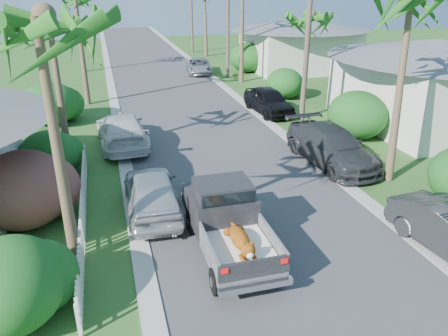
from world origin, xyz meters
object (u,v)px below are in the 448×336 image
object	(u,v)px
parked_car_rd	(199,66)
house_right_near	(431,87)
parked_car_rf	(268,101)
parked_car_ln	(152,192)
palm_r_b	(310,15)
pickup_truck	(225,216)
house_right_far	(298,46)
palm_l_a	(36,18)
palm_l_b	(49,22)
parked_car_rm	(331,147)
utility_pole_d	(191,11)
parked_car_lf	(122,130)
utility_pole_c	(228,22)
utility_pole_b	(307,46)

from	to	relation	value
parked_car_rd	house_right_near	xyz separation A→B (m)	(9.40, -18.43, 1.58)
parked_car_rf	parked_car_ln	bearing A→B (deg)	-131.83
parked_car_rd	palm_r_b	bearing A→B (deg)	-71.12
pickup_truck	house_right_far	size ratio (longest dim) A/B	0.57
pickup_truck	parked_car_rd	distance (m)	28.00
parked_car_rf	palm_l_a	distance (m)	18.68
palm_r_b	house_right_near	bearing A→B (deg)	-25.11
pickup_truck	palm_l_b	xyz separation A→B (m)	(-5.15, 9.07, 5.14)
parked_car_rm	palm_r_b	bearing A→B (deg)	71.13
utility_pole_d	palm_r_b	bearing A→B (deg)	-87.95
palm_l_a	house_right_far	bearing A→B (deg)	54.58
pickup_truck	utility_pole_d	size ratio (longest dim) A/B	0.57
palm_l_b	palm_r_b	distance (m)	13.73
palm_r_b	parked_car_ln	bearing A→B (deg)	-137.56
parked_car_rf	palm_l_b	size ratio (longest dim) A/B	0.63
parked_car_lf	palm_l_a	distance (m)	11.92
parked_car_ln	utility_pole_d	size ratio (longest dim) A/B	0.52
house_right_near	utility_pole_c	bearing A→B (deg)	114.82
utility_pole_b	parked_car_rd	bearing A→B (deg)	96.55
parked_car_rd	parked_car_lf	bearing A→B (deg)	-106.35
pickup_truck	utility_pole_b	xyz separation A→B (m)	(7.25, 10.07, 3.59)
palm_l_a	house_right_near	size ratio (longest dim) A/B	0.91
parked_car_rm	house_right_near	xyz separation A→B (m)	(8.20, 3.89, 1.40)
house_right_far	utility_pole_d	world-z (taller)	utility_pole_d
parked_car_rf	house_right_near	xyz separation A→B (m)	(8.00, -4.63, 1.42)
palm_r_b	utility_pole_d	world-z (taller)	utility_pole_d
parked_car_rm	utility_pole_c	xyz separation A→B (m)	(0.80, 19.89, 3.78)
parked_car_lf	utility_pole_d	size ratio (longest dim) A/B	0.62
palm_l_b	parked_car_rm	bearing A→B (deg)	-18.53
parked_car_ln	parked_car_lf	distance (m)	7.39
pickup_truck	utility_pole_c	distance (m)	26.34
parked_car_rm	parked_car_rd	bearing A→B (deg)	88.88
palm_l_a	parked_car_lf	bearing A→B (deg)	78.89
parked_car_rf	palm_r_b	size ratio (longest dim) A/B	0.65
house_right_near	utility_pole_b	bearing A→B (deg)	172.30
palm_r_b	utility_pole_b	distance (m)	2.61
parked_car_rm	parked_car_rf	size ratio (longest dim) A/B	1.20
pickup_truck	house_right_far	world-z (taller)	house_right_far
parked_car_ln	pickup_truck	bearing A→B (deg)	126.80
parked_car_rm	utility_pole_d	bearing A→B (deg)	84.49
pickup_truck	house_right_far	bearing A→B (deg)	61.58
parked_car_rf	palm_l_a	size ratio (longest dim) A/B	0.57
parked_car_lf	house_right_near	distance (m)	17.32
parked_car_lf	utility_pole_d	bearing A→B (deg)	-111.11
parked_car_ln	house_right_near	world-z (taller)	house_right_near
pickup_truck	house_right_near	distance (m)	17.27
parked_car_rd	utility_pole_b	xyz separation A→B (m)	(2.00, -17.43, 3.96)
parked_car_lf	utility_pole_c	size ratio (longest dim) A/B	0.62
parked_car_ln	utility_pole_b	bearing A→B (deg)	-140.05
palm_r_b	parked_car_rm	bearing A→B (deg)	-104.68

